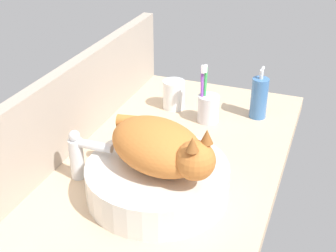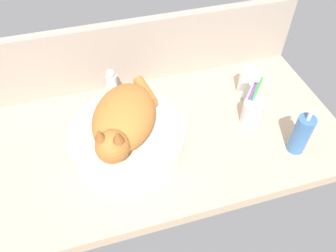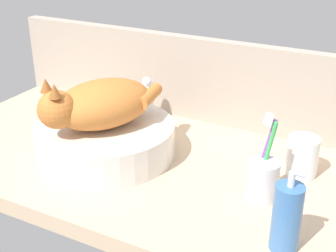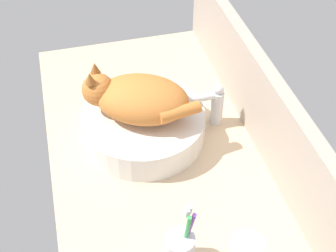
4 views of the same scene
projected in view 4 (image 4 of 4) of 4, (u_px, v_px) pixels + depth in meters
ground_plane at (162, 163)px, 127.85cm from camera, size 117.37×59.33×4.00cm
backsplash_panel at (264, 108)px, 123.19cm from camera, size 117.37×3.60×23.87cm
sink_basin at (144, 125)px, 129.85cm from camera, size 34.13×34.13×8.20cm
cat at (137, 98)px, 123.13cm from camera, size 25.89×30.10×14.00cm
faucet at (214, 103)px, 131.66cm from camera, size 3.60×11.82×13.60cm
toothbrush_cup at (180, 248)px, 101.21cm from camera, size 6.66×6.66×18.72cm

